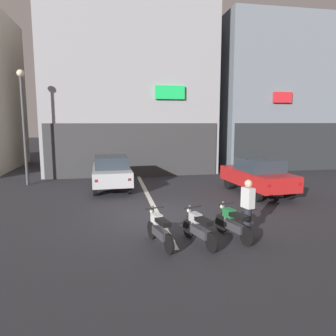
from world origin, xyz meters
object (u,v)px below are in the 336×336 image
car_silver_crossing_near (111,171)px  motorcycle_green_row_centre (233,223)px  street_lamp (23,115)px  motorcycle_white_row_leftmost (160,229)px  car_red_parked_kerbside (258,175)px  motorcycle_silver_row_left_mid (199,228)px  person_by_motorcycles (248,208)px

car_silver_crossing_near → motorcycle_green_row_centre: (3.36, -7.37, -0.43)m
car_silver_crossing_near → street_lamp: bearing=157.2°
car_silver_crossing_near → motorcycle_white_row_leftmost: car_silver_crossing_near is taller
car_red_parked_kerbside → motorcycle_white_row_leftmost: car_red_parked_kerbside is taller
car_silver_crossing_near → motorcycle_green_row_centre: bearing=-65.5°
street_lamp → car_red_parked_kerbside: bearing=-20.6°
motorcycle_white_row_leftmost → motorcycle_green_row_centre: 2.12m
car_red_parked_kerbside → motorcycle_silver_row_left_mid: size_ratio=2.62×
car_red_parked_kerbside → street_lamp: 11.99m
car_red_parked_kerbside → person_by_motorcycles: bearing=-118.8°
car_silver_crossing_near → motorcycle_white_row_leftmost: 7.62m
motorcycle_silver_row_left_mid → motorcycle_green_row_centre: bearing=12.5°
car_silver_crossing_near → car_red_parked_kerbside: same height
motorcycle_green_row_centre → person_by_motorcycles: size_ratio=0.97×
car_red_parked_kerbside → motorcycle_green_row_centre: bearing=-122.2°
motorcycle_silver_row_left_mid → car_red_parked_kerbside: bearing=51.3°
car_red_parked_kerbside → motorcycle_green_row_centre: car_red_parked_kerbside is taller
motorcycle_white_row_leftmost → motorcycle_green_row_centre: bearing=3.6°
motorcycle_silver_row_left_mid → street_lamp: bearing=125.2°
street_lamp → motorcycle_green_row_centre: bearing=-50.0°
car_silver_crossing_near → motorcycle_silver_row_left_mid: size_ratio=2.57×
person_by_motorcycles → motorcycle_green_row_centre: bearing=-170.8°
car_red_parked_kerbside → motorcycle_green_row_centre: 6.03m
street_lamp → motorcycle_silver_row_left_mid: street_lamp is taller
car_red_parked_kerbside → motorcycle_silver_row_left_mid: (-4.26, -5.33, -0.43)m
motorcycle_white_row_leftmost → person_by_motorcycles: 2.61m
motorcycle_silver_row_left_mid → motorcycle_green_row_centre: (1.06, 0.23, 0.00)m
street_lamp → person_by_motorcycles: 12.56m
motorcycle_white_row_leftmost → motorcycle_green_row_centre: size_ratio=1.01×
street_lamp → motorcycle_green_row_centre: size_ratio=3.62×
motorcycle_white_row_leftmost → motorcycle_green_row_centre: (2.12, 0.13, 0.00)m
car_silver_crossing_near → motorcycle_silver_row_left_mid: (2.30, -7.60, -0.43)m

